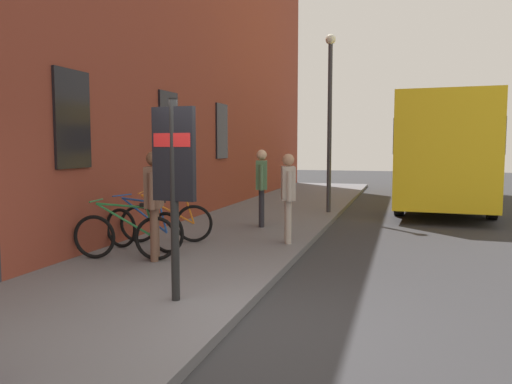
% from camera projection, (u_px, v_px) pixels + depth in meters
% --- Properties ---
extents(ground, '(60.00, 60.00, 0.00)m').
position_uv_depth(ground, '(368.00, 237.00, 11.04)').
color(ground, '#2D2D30').
extents(sidewalk_pavement, '(24.00, 3.50, 0.12)m').
position_uv_depth(sidewalk_pavement, '(269.00, 217.00, 13.72)').
color(sidewalk_pavement, slate).
rests_on(sidewalk_pavement, ground).
extents(station_facade, '(22.00, 0.65, 9.58)m').
position_uv_depth(station_facade, '(211.00, 49.00, 14.81)').
color(station_facade, brown).
rests_on(station_facade, ground).
extents(bicycle_by_door, '(0.48, 1.76, 0.97)m').
position_uv_depth(bicycle_by_door, '(125.00, 236.00, 8.25)').
color(bicycle_by_door, black).
rests_on(bicycle_by_door, sidewalk_pavement).
extents(bicycle_end_of_row, '(0.55, 1.74, 0.97)m').
position_uv_depth(bicycle_end_of_row, '(144.00, 229.00, 8.97)').
color(bicycle_end_of_row, black).
rests_on(bicycle_end_of_row, sidewalk_pavement).
extents(bicycle_beside_lamp, '(0.68, 1.70, 0.97)m').
position_uv_depth(bicycle_beside_lamp, '(167.00, 222.00, 9.74)').
color(bicycle_beside_lamp, black).
rests_on(bicycle_beside_lamp, sidewalk_pavement).
extents(transit_info_sign, '(0.15, 0.56, 2.40)m').
position_uv_depth(transit_info_sign, '(174.00, 167.00, 5.96)').
color(transit_info_sign, black).
rests_on(transit_info_sign, sidewalk_pavement).
extents(city_bus, '(10.63, 3.14, 3.35)m').
position_uv_depth(city_bus, '(445.00, 147.00, 17.02)').
color(city_bus, yellow).
rests_on(city_bus, ground).
extents(pedestrian_near_bus, '(0.63, 0.41, 1.76)m').
position_uv_depth(pedestrian_near_bus, '(154.00, 194.00, 8.14)').
color(pedestrian_near_bus, brown).
rests_on(pedestrian_near_bus, sidewalk_pavement).
extents(pedestrian_crossing_street, '(0.65, 0.37, 1.76)m').
position_uv_depth(pedestrian_crossing_street, '(262.00, 180.00, 11.58)').
color(pedestrian_crossing_street, '#26262D').
rests_on(pedestrian_crossing_street, sidewalk_pavement).
extents(pedestrian_by_facade, '(0.62, 0.38, 1.70)m').
position_uv_depth(pedestrian_by_facade, '(288.00, 189.00, 9.61)').
color(pedestrian_by_facade, '#B2A599').
rests_on(pedestrian_by_facade, sidewalk_pavement).
extents(street_lamp, '(0.28, 0.28, 4.88)m').
position_uv_depth(street_lamp, '(330.00, 107.00, 13.98)').
color(street_lamp, '#333338').
rests_on(street_lamp, sidewalk_pavement).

